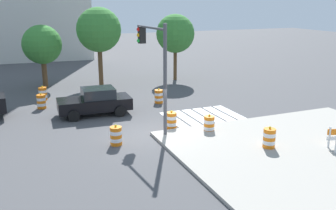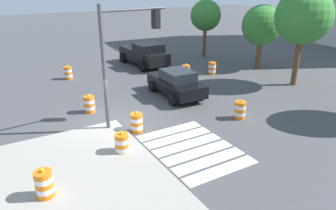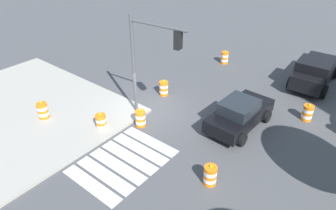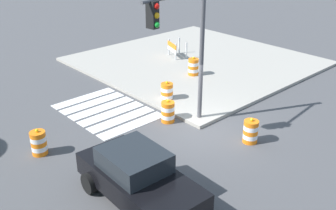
% 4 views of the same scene
% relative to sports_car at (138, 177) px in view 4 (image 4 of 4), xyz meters
% --- Properties ---
extents(ground_plane, '(120.00, 120.00, 0.00)m').
position_rel_sports_car_xyz_m(ground_plane, '(1.82, -4.61, -0.81)').
color(ground_plane, '#474749').
extents(sidewalk_corner, '(12.00, 12.00, 0.15)m').
position_rel_sports_car_xyz_m(sidewalk_corner, '(7.82, -10.61, -0.74)').
color(sidewalk_corner, '#9E998E').
rests_on(sidewalk_corner, ground).
extents(crosswalk_stripes, '(4.35, 3.20, 0.02)m').
position_rel_sports_car_xyz_m(crosswalk_stripes, '(5.82, -2.81, -0.80)').
color(crosswalk_stripes, silver).
rests_on(crosswalk_stripes, ground).
extents(sports_car, '(4.38, 2.28, 1.63)m').
position_rel_sports_car_xyz_m(sports_car, '(0.00, 0.00, 0.00)').
color(sports_car, black).
rests_on(sports_car, ground).
extents(traffic_barrel_near_corner, '(0.56, 0.56, 1.02)m').
position_rel_sports_car_xyz_m(traffic_barrel_near_corner, '(4.77, -5.50, -0.36)').
color(traffic_barrel_near_corner, orange).
rests_on(traffic_barrel_near_corner, ground).
extents(traffic_barrel_far_curb, '(0.56, 0.56, 1.02)m').
position_rel_sports_car_xyz_m(traffic_barrel_far_curb, '(3.22, -4.14, -0.36)').
color(traffic_barrel_far_curb, orange).
rests_on(traffic_barrel_far_curb, ground).
extents(traffic_barrel_lane_center, '(0.56, 0.56, 1.02)m').
position_rel_sports_car_xyz_m(traffic_barrel_lane_center, '(-0.15, -5.30, -0.36)').
color(traffic_barrel_lane_center, orange).
rests_on(traffic_barrel_lane_center, ground).
extents(traffic_barrel_opposite_curb, '(0.56, 0.56, 1.02)m').
position_rel_sports_car_xyz_m(traffic_barrel_opposite_curb, '(4.48, 1.01, -0.36)').
color(traffic_barrel_opposite_curb, orange).
rests_on(traffic_barrel_opposite_curb, ground).
extents(traffic_barrel_on_sidewalk, '(0.56, 0.56, 1.02)m').
position_rel_sports_car_xyz_m(traffic_barrel_on_sidewalk, '(6.15, -8.68, -0.21)').
color(traffic_barrel_on_sidewalk, orange).
rests_on(traffic_barrel_on_sidewalk, sidewalk_corner).
extents(construction_barricade, '(1.43, 1.16, 1.00)m').
position_rel_sports_car_xyz_m(construction_barricade, '(9.13, -10.08, -0.09)').
color(construction_barricade, silver).
rests_on(construction_barricade, sidewalk_corner).
extents(traffic_light_pole, '(0.62, 3.28, 5.50)m').
position_rel_sports_car_xyz_m(traffic_light_pole, '(2.31, -4.08, 3.10)').
color(traffic_light_pole, '#4C4C51').
rests_on(traffic_light_pole, sidewalk_corner).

